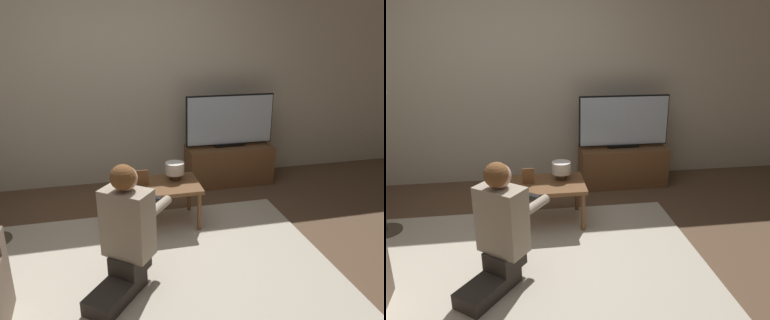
% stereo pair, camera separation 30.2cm
% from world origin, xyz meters
% --- Properties ---
extents(ground_plane, '(10.00, 10.00, 0.00)m').
position_xyz_m(ground_plane, '(0.00, 0.00, 0.00)').
color(ground_plane, brown).
extents(wall_back, '(10.00, 0.06, 2.60)m').
position_xyz_m(wall_back, '(0.00, 1.93, 1.30)').
color(wall_back, beige).
rests_on(wall_back, ground_plane).
extents(rug, '(2.98, 1.93, 0.02)m').
position_xyz_m(rug, '(0.00, 0.00, 0.01)').
color(rug, beige).
rests_on(rug, ground_plane).
extents(tv_stand, '(1.02, 0.42, 0.46)m').
position_xyz_m(tv_stand, '(1.25, 1.57, 0.23)').
color(tv_stand, brown).
rests_on(tv_stand, ground_plane).
extents(tv, '(1.05, 0.08, 0.61)m').
position_xyz_m(tv, '(1.25, 1.58, 0.77)').
color(tv, black).
rests_on(tv, tv_stand).
extents(coffee_table, '(0.78, 0.50, 0.42)m').
position_xyz_m(coffee_table, '(0.25, 0.71, 0.37)').
color(coffee_table, brown).
rests_on(coffee_table, ground_plane).
extents(person_kneeling, '(0.70, 0.80, 0.93)m').
position_xyz_m(person_kneeling, '(-0.09, -0.16, 0.45)').
color(person_kneeling, '#332D28').
rests_on(person_kneeling, rug).
extents(picture_frame, '(0.11, 0.01, 0.15)m').
position_xyz_m(picture_frame, '(0.12, 0.72, 0.49)').
color(picture_frame, brown).
rests_on(picture_frame, coffee_table).
extents(table_lamp, '(0.18, 0.18, 0.17)m').
position_xyz_m(table_lamp, '(0.43, 0.79, 0.52)').
color(table_lamp, '#4C3823').
rests_on(table_lamp, coffee_table).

